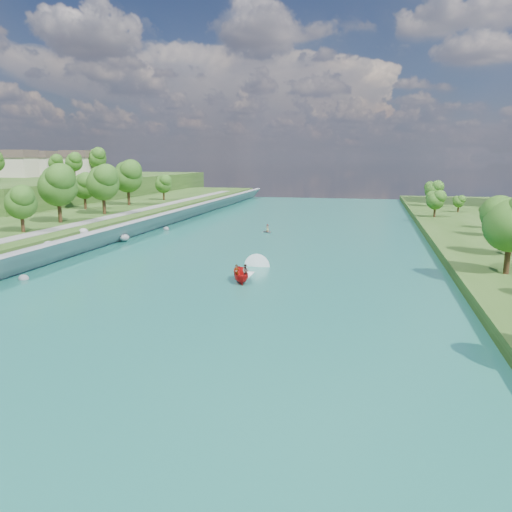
# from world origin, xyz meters

# --- Properties ---
(ground) EXTENTS (260.00, 260.00, 0.00)m
(ground) POSITION_xyz_m (0.00, 0.00, 0.00)
(ground) COLOR #2D5119
(ground) RESTS_ON ground
(river_water) EXTENTS (55.00, 240.00, 0.10)m
(river_water) POSITION_xyz_m (0.00, 20.00, 0.05)
(river_water) COLOR #196151
(river_water) RESTS_ON ground
(ridge_west) EXTENTS (60.00, 120.00, 9.00)m
(ridge_west) POSITION_xyz_m (-82.50, 95.00, 4.50)
(ridge_west) COLOR #2D5119
(ridge_west) RESTS_ON ground
(riprap_bank) EXTENTS (4.63, 236.00, 4.15)m
(riprap_bank) POSITION_xyz_m (-25.85, 19.37, 1.80)
(riprap_bank) COLOR slate
(riprap_bank) RESTS_ON ground
(riverside_path) EXTENTS (3.00, 200.00, 0.10)m
(riverside_path) POSITION_xyz_m (-32.50, 20.00, 3.55)
(riverside_path) COLOR gray
(riverside_path) RESTS_ON berm_west
(ridge_houses) EXTENTS (29.50, 29.50, 8.40)m
(ridge_houses) POSITION_xyz_m (-88.67, 100.00, 13.31)
(ridge_houses) COLOR beige
(ridge_houses) RESTS_ON ridge_west
(trees_ridge) EXTENTS (20.27, 58.61, 10.92)m
(trees_ridge) POSITION_xyz_m (-76.06, 96.39, 13.92)
(trees_ridge) COLOR #294F15
(trees_ridge) RESTS_ON ridge_west
(motorboat) EXTENTS (3.60, 19.19, 2.21)m
(motorboat) POSITION_xyz_m (2.28, 9.01, 0.87)
(motorboat) COLOR #B90F0E
(motorboat) RESTS_ON river_water
(raft) EXTENTS (2.98, 3.10, 1.68)m
(raft) POSITION_xyz_m (-2.81, 48.52, 0.47)
(raft) COLOR #9899A0
(raft) RESTS_ON river_water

